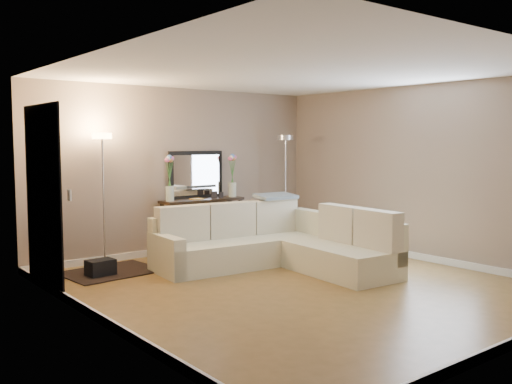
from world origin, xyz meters
TOP-DOWN VIEW (x-y plane):
  - floor at (0.00, 0.00)m, footprint 5.00×5.50m
  - ceiling at (0.00, 0.00)m, footprint 5.00×5.50m
  - wall_back at (0.00, 2.76)m, footprint 5.00×0.02m
  - wall_left at (-2.51, 0.00)m, footprint 0.02×5.50m
  - wall_right at (2.51, 0.00)m, footprint 0.02×5.50m
  - baseboard_back at (0.00, 2.73)m, footprint 5.00×0.03m
  - baseboard_left at (-2.48, 0.00)m, footprint 0.03×5.50m
  - baseboard_right at (2.48, 0.00)m, footprint 0.03×5.50m
  - doorway at (-2.48, 1.70)m, footprint 0.02×1.20m
  - switch_plate at (-2.48, 0.85)m, footprint 0.02×0.08m
  - sectional_sofa at (0.47, 0.96)m, footprint 2.57×2.61m
  - throw_blanket at (0.97, 1.54)m, footprint 0.65×0.39m
  - console_table at (0.19, 2.52)m, footprint 1.39×0.38m
  - leaning_mirror at (0.28, 2.70)m, footprint 0.99×0.05m
  - table_decor at (0.27, 2.48)m, footprint 0.59×0.13m
  - flower_vase_left at (-0.31, 2.52)m, footprint 0.16×0.13m
  - flower_vase_right at (0.86, 2.52)m, footprint 0.16×0.13m
  - floor_lamp_lit at (-1.41, 2.45)m, footprint 0.29×0.29m
  - floor_lamp_unlit at (1.79, 2.26)m, footprint 0.33×0.33m
  - charcoal_rug at (-1.48, 2.09)m, footprint 1.30×1.02m
  - black_bag at (-1.68, 1.97)m, footprint 0.37×0.27m

SIDE VIEW (x-z plane):
  - floor at x=0.00m, z-range -0.01..0.00m
  - charcoal_rug at x=-1.48m, z-range 0.00..0.02m
  - baseboard_back at x=0.00m, z-range 0.00..0.10m
  - baseboard_left at x=-2.48m, z-range 0.00..0.10m
  - baseboard_right at x=2.48m, z-range 0.00..0.10m
  - black_bag at x=-1.68m, z-range 0.00..0.22m
  - sectional_sofa at x=0.47m, z-range -0.11..0.77m
  - console_table at x=0.19m, z-range 0.05..0.91m
  - table_decor at x=0.27m, z-range 0.80..0.94m
  - throw_blanket at x=0.97m, z-range 0.89..0.97m
  - doorway at x=-2.48m, z-range 0.00..2.20m
  - flower_vase_left at x=-0.31m, z-range 0.78..1.51m
  - flower_vase_right at x=0.86m, z-range 0.78..1.51m
  - switch_plate at x=-2.48m, z-range 1.14..1.26m
  - leaning_mirror at x=0.28m, z-range 0.84..1.61m
  - wall_back at x=0.00m, z-range 0.00..2.60m
  - wall_left at x=-2.51m, z-range 0.00..2.60m
  - wall_right at x=2.51m, z-range 0.00..2.60m
  - floor_lamp_unlit at x=1.79m, z-range 0.39..2.26m
  - floor_lamp_lit at x=-1.41m, z-range 0.39..2.27m
  - ceiling at x=0.00m, z-range 2.60..2.61m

